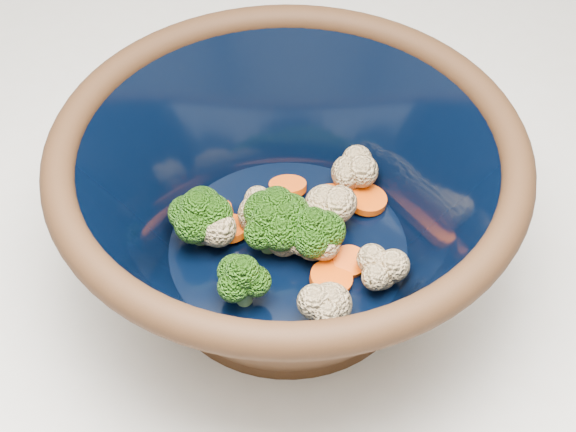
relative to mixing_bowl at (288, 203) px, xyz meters
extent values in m
cylinder|color=black|center=(0.00, 0.00, -0.07)|extent=(0.20, 0.20, 0.01)
torus|color=black|center=(0.00, 0.00, 0.05)|extent=(0.33, 0.33, 0.02)
cylinder|color=black|center=(0.00, 0.00, -0.05)|extent=(0.19, 0.19, 0.00)
cylinder|color=#608442|center=(0.02, -0.01, -0.04)|extent=(0.01, 0.01, 0.02)
ellipsoid|color=#3D7616|center=(0.02, -0.01, -0.02)|extent=(0.04, 0.04, 0.03)
cylinder|color=#608442|center=(-0.01, 0.00, -0.04)|extent=(0.01, 0.01, 0.02)
ellipsoid|color=#3D7616|center=(-0.01, 0.00, -0.02)|extent=(0.04, 0.04, 0.03)
cylinder|color=#608442|center=(-0.01, 0.01, -0.04)|extent=(0.01, 0.01, 0.02)
ellipsoid|color=#3D7616|center=(-0.01, 0.01, -0.01)|extent=(0.04, 0.04, 0.04)
cylinder|color=#608442|center=(0.00, 0.00, -0.04)|extent=(0.01, 0.01, 0.02)
ellipsoid|color=#3D7616|center=(0.00, 0.00, -0.02)|extent=(0.04, 0.04, 0.03)
cylinder|color=#608442|center=(-0.03, -0.05, -0.04)|extent=(0.01, 0.01, 0.02)
ellipsoid|color=#3D7616|center=(-0.03, -0.05, -0.02)|extent=(0.04, 0.04, 0.03)
cylinder|color=#608442|center=(-0.07, 0.00, -0.04)|extent=(0.01, 0.01, 0.02)
ellipsoid|color=#3D7616|center=(-0.07, 0.00, -0.01)|extent=(0.04, 0.04, 0.04)
sphere|color=beige|center=(0.00, -0.01, -0.03)|extent=(0.03, 0.03, 0.03)
sphere|color=beige|center=(0.02, -0.01, -0.03)|extent=(0.03, 0.03, 0.03)
sphere|color=beige|center=(0.02, 0.00, -0.03)|extent=(0.03, 0.03, 0.03)
sphere|color=beige|center=(0.04, 0.07, -0.03)|extent=(0.03, 0.03, 0.03)
sphere|color=beige|center=(0.01, 0.01, -0.03)|extent=(0.03, 0.03, 0.03)
sphere|color=beige|center=(-0.06, 0.00, -0.03)|extent=(0.03, 0.03, 0.03)
sphere|color=beige|center=(0.03, -0.06, -0.03)|extent=(0.03, 0.03, 0.03)
sphere|color=beige|center=(0.03, 0.03, -0.03)|extent=(0.03, 0.03, 0.03)
sphere|color=beige|center=(0.07, -0.03, -0.03)|extent=(0.03, 0.03, 0.03)
sphere|color=beige|center=(-0.02, 0.02, -0.03)|extent=(0.03, 0.03, 0.03)
cylinder|color=#FF520B|center=(-0.05, 0.01, -0.04)|extent=(0.03, 0.03, 0.01)
cylinder|color=#FF520B|center=(0.05, -0.02, -0.04)|extent=(0.03, 0.03, 0.01)
cylinder|color=#FF520B|center=(0.03, -0.03, -0.04)|extent=(0.03, 0.03, 0.01)
cylinder|color=#FF520B|center=(-0.06, 0.03, -0.04)|extent=(0.03, 0.03, 0.01)
cylinder|color=#FF520B|center=(-0.01, 0.06, -0.04)|extent=(0.03, 0.03, 0.01)
cylinder|color=#FF520B|center=(0.06, 0.05, -0.04)|extent=(0.03, 0.03, 0.01)
cylinder|color=#FF520B|center=(0.03, 0.05, -0.04)|extent=(0.03, 0.03, 0.01)
camera|label=1|loc=(0.03, -0.40, 0.43)|focal=50.00mm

